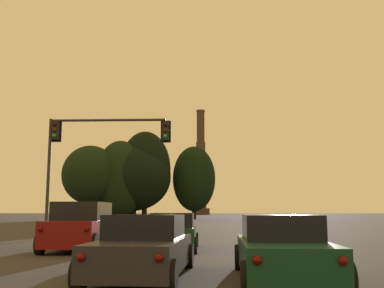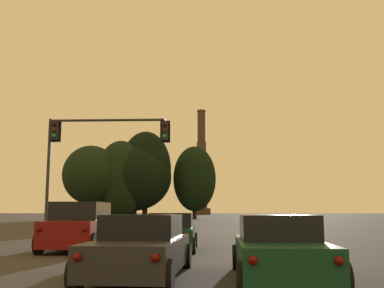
% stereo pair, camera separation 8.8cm
% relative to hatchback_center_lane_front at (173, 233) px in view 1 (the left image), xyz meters
% --- Properties ---
extents(hatchback_center_lane_front, '(1.95, 4.12, 1.44)m').
position_rel_hatchback_center_lane_front_xyz_m(hatchback_center_lane_front, '(0.00, 0.00, 0.00)').
color(hatchback_center_lane_front, '#0F3823').
rests_on(hatchback_center_lane_front, ground_plane).
extents(sedan_right_lane_second, '(2.10, 4.75, 1.43)m').
position_rel_hatchback_center_lane_front_xyz_m(sedan_right_lane_second, '(3.02, -7.57, 0.00)').
color(sedan_right_lane_second, '#0F3823').
rests_on(sedan_right_lane_second, ground_plane).
extents(suv_left_lane_front, '(2.23, 4.95, 1.86)m').
position_rel_hatchback_center_lane_front_xyz_m(suv_left_lane_front, '(-3.63, -0.05, 0.23)').
color(suv_left_lane_front, maroon).
rests_on(suv_left_lane_front, ground_plane).
extents(sedan_center_lane_second, '(2.17, 4.77, 1.43)m').
position_rel_hatchback_center_lane_front_xyz_m(sedan_center_lane_second, '(-0.09, -7.21, 0.00)').
color(sedan_center_lane_second, '#232328').
rests_on(sedan_center_lane_second, ground_plane).
extents(traffic_light_overhead_left, '(6.97, 0.50, 6.65)m').
position_rel_hatchback_center_lane_front_xyz_m(traffic_light_overhead_left, '(-5.26, 6.60, 4.47)').
color(traffic_light_overhead_left, '#2D2D30').
rests_on(traffic_light_overhead_left, ground_plane).
extents(smokestack, '(7.13, 7.13, 42.70)m').
position_rel_hatchback_center_lane_front_xyz_m(smokestack, '(-2.29, 163.55, 16.13)').
color(smokestack, '#3C2B22').
rests_on(smokestack, ground_plane).
extents(treeline_right_mid, '(13.65, 12.28, 13.57)m').
position_rel_hatchback_center_lane_front_xyz_m(treeline_right_mid, '(-12.42, 62.47, 6.86)').
color(treeline_right_mid, black).
rests_on(treeline_right_mid, ground_plane).
extents(treeline_far_left, '(7.94, 7.15, 13.53)m').
position_rel_hatchback_center_lane_front_xyz_m(treeline_far_left, '(-1.54, 65.70, 6.80)').
color(treeline_far_left, black).
rests_on(treeline_far_left, ground_plane).
extents(treeline_center_left, '(8.87, 7.98, 13.83)m').
position_rel_hatchback_center_lane_front_xyz_m(treeline_center_left, '(-14.33, 60.22, 6.46)').
color(treeline_center_left, black).
rests_on(treeline_center_left, ground_plane).
extents(treeline_center_right, '(9.72, 8.75, 12.77)m').
position_rel_hatchback_center_lane_front_xyz_m(treeline_center_right, '(-19.25, 58.77, 7.03)').
color(treeline_center_right, black).
rests_on(treeline_center_right, ground_plane).
extents(treeline_far_right, '(9.27, 8.34, 15.85)m').
position_rel_hatchback_center_lane_front_xyz_m(treeline_far_right, '(-10.29, 62.50, 8.32)').
color(treeline_far_right, black).
rests_on(treeline_far_right, ground_plane).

